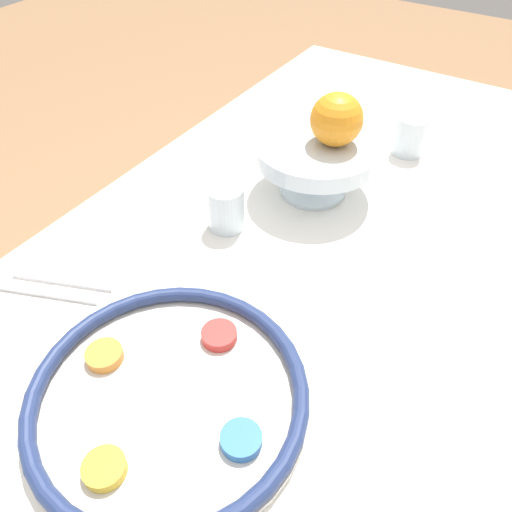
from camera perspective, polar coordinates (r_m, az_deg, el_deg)
name	(u,v)px	position (r m, az deg, el deg)	size (l,w,h in m)	color
ground_plane	(321,489)	(1.43, 7.49, -24.90)	(8.00, 8.00, 0.00)	#99704C
dining_table	(338,412)	(1.09, 9.40, -17.18)	(1.60, 1.02, 0.78)	white
seder_plate	(168,395)	(0.63, -10.00, -15.42)	(0.34, 0.34, 0.03)	silver
fruit_stand	(316,155)	(0.89, 6.89, 11.42)	(0.22, 0.22, 0.10)	silver
orange_fruit	(337,119)	(0.87, 9.20, 15.15)	(0.09, 0.09, 0.09)	orange
cup_near	(226,208)	(0.83, -3.46, 5.53)	(0.06, 0.06, 0.08)	silver
cup_mid	(410,136)	(1.07, 17.19, 13.01)	(0.06, 0.06, 0.08)	silver
fork_left	(48,292)	(0.80, -22.64, -3.77)	(0.08, 0.16, 0.01)	silver
fork_right	(64,279)	(0.81, -21.09, -2.50)	(0.08, 0.16, 0.01)	silver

